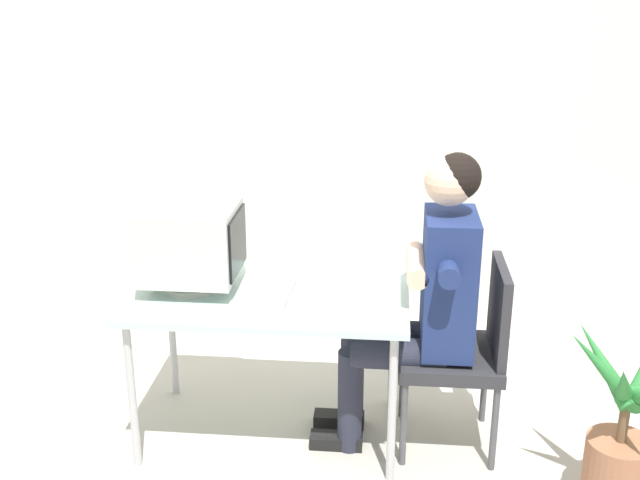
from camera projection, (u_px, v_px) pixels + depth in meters
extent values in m
plane|color=#B2ADA3|center=(273.00, 431.00, 3.63)|extent=(12.00, 12.00, 0.00)
cube|color=silver|center=(356.00, 74.00, 4.43)|extent=(8.00, 0.10, 3.00)
cylinder|color=#B7B7BC|center=(132.00, 396.00, 3.28)|extent=(0.04, 0.04, 0.69)
cylinder|color=#B7B7BC|center=(392.00, 409.00, 3.18)|extent=(0.04, 0.04, 0.69)
cylinder|color=#B7B7BC|center=(172.00, 332.00, 3.86)|extent=(0.04, 0.04, 0.69)
cylinder|color=#B7B7BC|center=(393.00, 341.00, 3.76)|extent=(0.04, 0.04, 0.69)
cube|color=silver|center=(270.00, 295.00, 3.40)|extent=(1.23, 0.74, 0.03)
cylinder|color=silver|center=(192.00, 285.00, 3.44)|extent=(0.25, 0.25, 0.02)
cylinder|color=silver|center=(192.00, 279.00, 3.43)|extent=(0.06, 0.06, 0.04)
cube|color=silver|center=(190.00, 241.00, 3.37)|extent=(0.41, 0.39, 0.32)
cube|color=black|center=(238.00, 243.00, 3.35)|extent=(0.01, 0.33, 0.26)
cube|color=silver|center=(273.00, 289.00, 3.39)|extent=(0.18, 0.41, 0.02)
cube|color=beige|center=(273.00, 286.00, 3.38)|extent=(0.16, 0.37, 0.01)
cylinder|color=#4C4C51|center=(403.00, 424.00, 3.32)|extent=(0.03, 0.03, 0.41)
cylinder|color=#4C4C51|center=(494.00, 429.00, 3.29)|extent=(0.03, 0.03, 0.41)
cylinder|color=#4C4C51|center=(403.00, 379.00, 3.69)|extent=(0.03, 0.03, 0.41)
cylinder|color=#4C4C51|center=(484.00, 383.00, 3.66)|extent=(0.03, 0.03, 0.41)
cube|color=#2D2D33|center=(449.00, 357.00, 3.41)|extent=(0.45, 0.45, 0.06)
cube|color=#2D2D33|center=(499.00, 311.00, 3.32)|extent=(0.04, 0.40, 0.41)
cube|color=navy|center=(449.00, 283.00, 3.30)|extent=(0.22, 0.36, 0.61)
sphere|color=beige|center=(450.00, 181.00, 3.15)|extent=(0.21, 0.21, 0.21)
sphere|color=black|center=(457.00, 177.00, 3.14)|extent=(0.20, 0.20, 0.20)
cylinder|color=#262838|center=(398.00, 354.00, 3.33)|extent=(0.41, 0.14, 0.14)
cylinder|color=#262838|center=(398.00, 336.00, 3.50)|extent=(0.41, 0.14, 0.14)
cylinder|color=#262838|center=(350.00, 400.00, 3.43)|extent=(0.11, 0.11, 0.49)
cylinder|color=#262838|center=(352.00, 380.00, 3.60)|extent=(0.11, 0.11, 0.49)
cube|color=black|center=(336.00, 441.00, 3.51)|extent=(0.24, 0.09, 0.06)
cube|color=black|center=(339.00, 419.00, 3.68)|extent=(0.24, 0.09, 0.06)
cylinder|color=navy|center=(449.00, 273.00, 3.06)|extent=(0.09, 0.14, 0.09)
cylinder|color=navy|center=(443.00, 239.00, 3.45)|extent=(0.09, 0.14, 0.09)
cylinder|color=beige|center=(417.00, 265.00, 3.29)|extent=(0.09, 0.36, 0.09)
cylinder|color=#9E6647|center=(616.00, 472.00, 3.09)|extent=(0.26, 0.26, 0.30)
cylinder|color=brown|center=(624.00, 419.00, 3.01)|extent=(0.04, 0.04, 0.20)
cone|color=#2D7E38|center=(604.00, 363.00, 3.04)|extent=(0.25, 0.32, 0.32)
cone|color=#2D7E38|center=(603.00, 369.00, 2.96)|extent=(0.32, 0.10, 0.33)
cone|color=#2D7E38|center=(624.00, 385.00, 2.85)|extent=(0.20, 0.32, 0.34)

